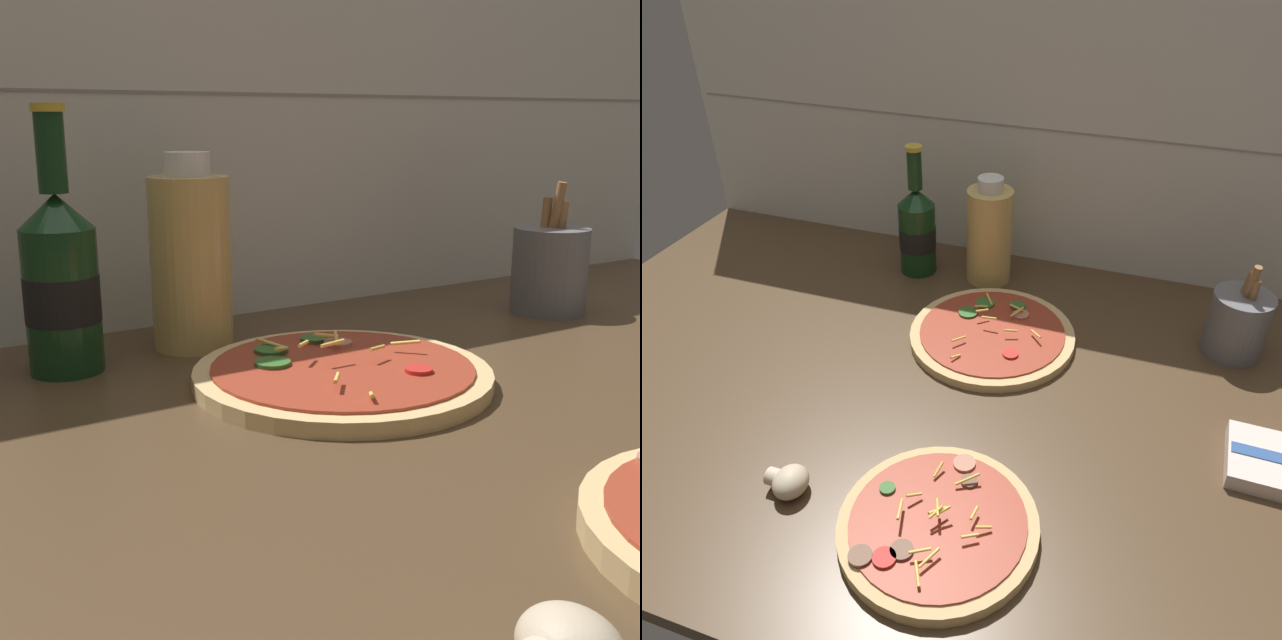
# 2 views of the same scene
# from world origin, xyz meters

# --- Properties ---
(counter_slab) EXTENTS (1.60, 0.90, 0.03)m
(counter_slab) POSITION_xyz_m (0.00, 0.00, 0.01)
(counter_slab) COLOR #4C3823
(counter_slab) RESTS_ON ground
(tile_backsplash) EXTENTS (1.60, 0.01, 0.60)m
(tile_backsplash) POSITION_xyz_m (0.00, 0.45, 0.30)
(tile_backsplash) COLOR silver
(tile_backsplash) RESTS_ON ground
(pizza_near) EXTENTS (0.25, 0.25, 0.05)m
(pizza_near) POSITION_xyz_m (0.02, -0.25, 0.04)
(pizza_near) COLOR tan
(pizza_near) RESTS_ON counter_slab
(pizza_far) EXTENTS (0.28, 0.28, 0.04)m
(pizza_far) POSITION_xyz_m (-0.04, 0.15, 0.03)
(pizza_far) COLOR tan
(pizza_far) RESTS_ON counter_slab
(beer_bottle) EXTENTS (0.07, 0.07, 0.26)m
(beer_bottle) POSITION_xyz_m (-0.25, 0.33, 0.12)
(beer_bottle) COLOR #143819
(beer_bottle) RESTS_ON counter_slab
(oil_bottle) EXTENTS (0.09, 0.09, 0.21)m
(oil_bottle) POSITION_xyz_m (-0.10, 0.34, 0.12)
(oil_bottle) COLOR #D6B766
(oil_bottle) RESTS_ON counter_slab
(mushroom_left) EXTENTS (0.06, 0.05, 0.04)m
(mushroom_left) POSITION_xyz_m (-0.19, -0.25, 0.04)
(mushroom_left) COLOR beige
(mushroom_left) RESTS_ON counter_slab
(utensil_crock) EXTENTS (0.10, 0.10, 0.17)m
(utensil_crock) POSITION_xyz_m (0.36, 0.25, 0.08)
(utensil_crock) COLOR slate
(utensil_crock) RESTS_ON counter_slab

